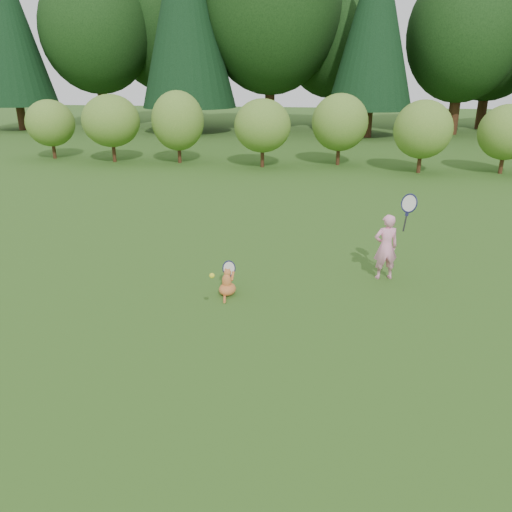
# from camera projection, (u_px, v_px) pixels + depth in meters

# --- Properties ---
(ground) EXTENTS (100.00, 100.00, 0.00)m
(ground) POSITION_uv_depth(u_px,v_px,m) (234.00, 319.00, 7.26)
(ground) COLOR #2F5417
(ground) RESTS_ON ground
(shrub_row) EXTENTS (28.00, 3.00, 2.80)m
(shrub_row) POSITION_uv_depth(u_px,v_px,m) (302.00, 129.00, 18.84)
(shrub_row) COLOR #4C7C26
(shrub_row) RESTS_ON ground
(child) EXTENTS (0.70, 0.49, 1.71)m
(child) POSITION_uv_depth(u_px,v_px,m) (387.00, 246.00, 8.50)
(child) COLOR #FF98C1
(child) RESTS_ON ground
(cat) EXTENTS (0.39, 0.65, 0.61)m
(cat) POSITION_uv_depth(u_px,v_px,m) (227.00, 281.00, 8.00)
(cat) COLOR #C16325
(cat) RESTS_ON ground
(tennis_ball) EXTENTS (0.07, 0.07, 0.07)m
(tennis_ball) POSITION_uv_depth(u_px,v_px,m) (212.00, 276.00, 6.86)
(tennis_ball) COLOR gold
(tennis_ball) RESTS_ON ground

